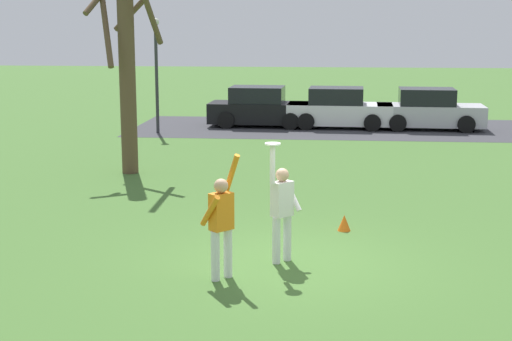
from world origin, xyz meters
name	(u,v)px	position (x,y,z in m)	size (l,w,h in m)	color
ground_plane	(290,262)	(0.00, 0.00, 0.00)	(120.00, 120.00, 0.00)	#426B2D
person_catcher	(282,207)	(-0.14, 0.03, 0.98)	(0.55, 0.56, 2.08)	silver
person_defender	(221,220)	(-1.05, -0.94, 0.98)	(0.65, 0.66, 2.05)	silver
frisbee_disc	(273,144)	(-0.30, -0.13, 2.09)	(0.27, 0.27, 0.02)	white
parked_car_black	(260,108)	(-2.10, 17.53, 0.73)	(4.16, 2.16, 1.59)	black
parked_car_white	(339,109)	(1.05, 17.39, 0.73)	(4.16, 2.16, 1.59)	white
parked_car_silver	(429,111)	(4.55, 17.29, 0.73)	(4.16, 2.16, 1.59)	#BCBCC1
parking_strip	(341,128)	(1.16, 17.22, 0.00)	(16.35, 6.40, 0.01)	#38383D
bare_tree_tall	(127,72)	(-4.81, 7.60, 2.78)	(2.10, 1.96, 5.56)	brown
lamppost_by_lot	(156,64)	(-5.76, 15.22, 2.59)	(0.28, 0.28, 4.26)	#2D2D33
field_cone_orange	(344,223)	(0.97, 2.14, 0.16)	(0.26, 0.26, 0.32)	orange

